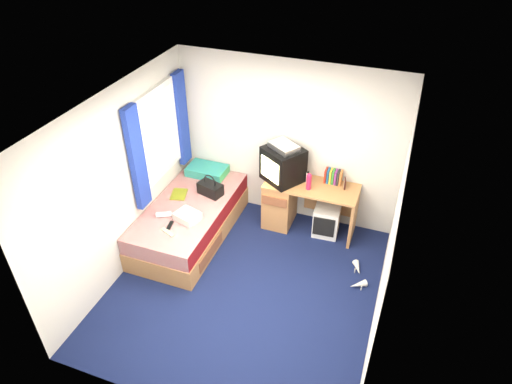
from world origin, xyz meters
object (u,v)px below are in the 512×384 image
(handbag, at_px, (210,188))
(white_heels, at_px, (358,276))
(picture_frame, at_px, (345,183))
(magazine, at_px, (179,194))
(crt_tv, at_px, (283,164))
(pink_water_bottle, at_px, (309,182))
(water_bottle, at_px, (164,215))
(desk, at_px, (292,201))
(remote_control, at_px, (170,225))
(colour_swatch_fan, at_px, (168,232))
(aerosol_can, at_px, (308,178))
(towel, at_px, (188,216))
(pillow, at_px, (207,171))
(storage_cube, at_px, (326,220))
(vcr, at_px, (284,146))
(bed, at_px, (190,219))

(handbag, distance_m, white_heels, 2.34)
(picture_frame, bearing_deg, magazine, -177.17)
(crt_tv, bearing_deg, pink_water_bottle, 18.49)
(crt_tv, xyz_separation_m, water_bottle, (-1.30, -1.10, -0.42))
(pink_water_bottle, bearing_deg, water_bottle, -149.70)
(desk, bearing_deg, water_bottle, -142.87)
(water_bottle, bearing_deg, remote_control, -39.85)
(colour_swatch_fan, bearing_deg, magazine, 108.47)
(desk, xyz_separation_m, crt_tv, (-0.16, 0.00, 0.59))
(crt_tv, bearing_deg, desk, 33.03)
(aerosol_can, distance_m, remote_control, 1.98)
(handbag, height_order, remote_control, handbag)
(towel, bearing_deg, pillow, 101.70)
(desk, bearing_deg, colour_swatch_fan, -132.15)
(storage_cube, xyz_separation_m, towel, (-1.67, -1.01, 0.37))
(desk, bearing_deg, vcr, 178.57)
(white_heels, bearing_deg, desk, 145.04)
(desk, bearing_deg, magazine, -158.90)
(remote_control, bearing_deg, towel, 41.64)
(pink_water_bottle, xyz_separation_m, handbag, (-1.34, -0.30, -0.23))
(aerosol_can, bearing_deg, crt_tv, -175.49)
(pillow, height_order, picture_frame, picture_frame)
(picture_frame, xyz_separation_m, water_bottle, (-2.16, -1.19, -0.24))
(aerosol_can, bearing_deg, pink_water_bottle, -69.67)
(bed, relative_size, magazine, 7.14)
(crt_tv, height_order, colour_swatch_fan, crt_tv)
(pink_water_bottle, xyz_separation_m, colour_swatch_fan, (-1.49, -1.27, -0.31))
(vcr, height_order, magazine, vcr)
(desk, distance_m, aerosol_can, 0.47)
(towel, height_order, white_heels, towel)
(bed, bearing_deg, handbag, 60.38)
(pillow, relative_size, water_bottle, 2.92)
(picture_frame, xyz_separation_m, towel, (-1.84, -1.14, -0.23))
(bed, bearing_deg, white_heels, -1.37)
(desk, distance_m, crt_tv, 0.61)
(handbag, bearing_deg, pillow, 136.00)
(picture_frame, distance_m, towel, 2.17)
(towel, height_order, colour_swatch_fan, towel)
(storage_cube, relative_size, picture_frame, 3.15)
(pink_water_bottle, distance_m, remote_control, 1.94)
(aerosol_can, bearing_deg, desk, -172.01)
(towel, bearing_deg, handbag, 86.39)
(magazine, height_order, white_heels, magazine)
(white_heels, bearing_deg, crt_tv, 148.42)
(aerosol_can, height_order, handbag, aerosol_can)
(picture_frame, bearing_deg, bed, -171.43)
(desk, bearing_deg, aerosol_can, 7.99)
(vcr, xyz_separation_m, colour_swatch_fan, (-1.09, -1.38, -0.73))
(storage_cube, height_order, white_heels, storage_cube)
(colour_swatch_fan, bearing_deg, vcr, 51.65)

